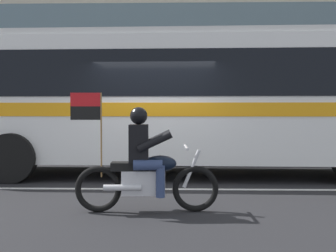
# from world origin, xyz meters

# --- Properties ---
(ground_plane) EXTENTS (60.00, 60.00, 0.00)m
(ground_plane) POSITION_xyz_m (0.00, 0.00, 0.00)
(ground_plane) COLOR black
(sidewalk_curb) EXTENTS (28.00, 3.80, 0.15)m
(sidewalk_curb) POSITION_xyz_m (0.00, 5.10, 0.07)
(sidewalk_curb) COLOR #B7B2A8
(sidewalk_curb) RESTS_ON ground_plane
(lane_center_stripe) EXTENTS (26.60, 0.14, 0.01)m
(lane_center_stripe) POSITION_xyz_m (0.00, -0.60, 0.00)
(lane_center_stripe) COLOR silver
(lane_center_stripe) RESTS_ON ground_plane
(transit_bus) EXTENTS (12.27, 2.93, 3.22)m
(transit_bus) POSITION_xyz_m (0.81, 1.19, 1.88)
(transit_bus) COLOR white
(transit_bus) RESTS_ON ground_plane
(motorcycle_with_rider) EXTENTS (2.20, 0.64, 1.78)m
(motorcycle_with_rider) POSITION_xyz_m (0.01, -2.39, 0.67)
(motorcycle_with_rider) COLOR black
(motorcycle_with_rider) RESTS_ON ground_plane
(fire_hydrant) EXTENTS (0.22, 0.30, 0.75)m
(fire_hydrant) POSITION_xyz_m (1.82, 4.22, 0.52)
(fire_hydrant) COLOR gold
(fire_hydrant) RESTS_ON sidewalk_curb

